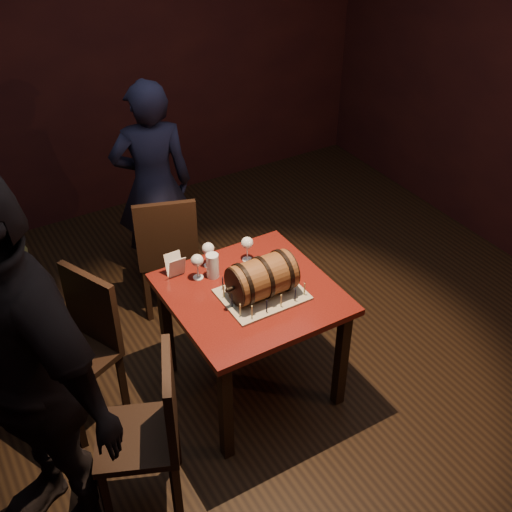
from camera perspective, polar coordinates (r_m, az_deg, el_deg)
name	(u,v)px	position (r m, az deg, el deg)	size (l,w,h in m)	color
room_shell	(251,191)	(3.20, -0.47, 5.78)	(5.04, 5.04, 2.80)	black
pub_table	(251,306)	(3.66, -0.43, -4.48)	(0.90, 0.90, 0.75)	#470E0B
cake_board	(262,294)	(3.55, 0.54, -3.43)	(0.45, 0.35, 0.01)	#A09781
barrel_cake	(262,277)	(3.48, 0.54, -1.92)	(0.41, 0.24, 0.24)	brown
birthday_candles	(262,288)	(3.52, 0.55, -2.84)	(0.40, 0.30, 0.09)	#DDD384
wine_glass_left	(197,261)	(3.63, -5.26, -0.48)	(0.07, 0.07, 0.16)	silver
wine_glass_mid	(208,250)	(3.71, -4.27, 0.57)	(0.07, 0.07, 0.16)	silver
wine_glass_right	(247,244)	(3.75, -0.79, 1.09)	(0.07, 0.07, 0.16)	silver
pint_of_ale	(213,266)	(3.66, -3.88, -0.90)	(0.07, 0.07, 0.15)	silver
menu_card	(175,266)	(3.69, -7.18, -0.86)	(0.10, 0.05, 0.13)	white
chair_back	(167,248)	(4.36, -7.90, 0.71)	(0.51, 0.51, 0.93)	black
chair_left_rear	(83,341)	(3.74, -15.16, -7.28)	(0.53, 0.53, 0.93)	black
chair_left_front	(152,426)	(3.24, -9.20, -14.72)	(0.53, 0.53, 0.93)	black
person_back	(153,185)	(4.59, -9.12, 6.21)	(0.56, 0.37, 1.54)	#1B1C37
person_left_front	(24,377)	(2.96, -19.91, -10.06)	(1.15, 0.48, 1.96)	black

